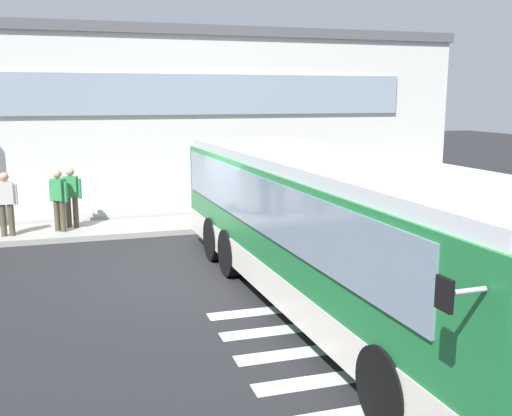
# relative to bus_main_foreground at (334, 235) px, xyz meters

# --- Properties ---
(ground_plane) EXTENTS (80.00, 90.00, 0.02)m
(ground_plane) POSITION_rel_bus_main_foreground_xyz_m (-2.04, 2.56, -1.35)
(ground_plane) COLOR #232326
(ground_plane) RESTS_ON ground
(bay_paint_stripes) EXTENTS (4.40, 3.96, 0.01)m
(bay_paint_stripes) POSITION_rel_bus_main_foreground_xyz_m (-0.04, -1.64, -1.33)
(bay_paint_stripes) COLOR silver
(bay_paint_stripes) RESTS_ON ground
(terminal_building) EXTENTS (21.95, 13.80, 5.83)m
(terminal_building) POSITION_rel_bus_main_foreground_xyz_m (-2.72, 14.17, 1.58)
(terminal_building) COLOR silver
(terminal_building) RESTS_ON ground
(boarding_curb) EXTENTS (24.15, 2.00, 0.15)m
(boarding_curb) POSITION_rel_bus_main_foreground_xyz_m (-2.04, 7.36, -1.26)
(boarding_curb) COLOR #9E9B93
(boarding_curb) RESTS_ON ground
(bus_main_foreground) EXTENTS (3.02, 11.50, 2.70)m
(bus_main_foreground) POSITION_rel_bus_main_foreground_xyz_m (0.00, 0.00, 0.00)
(bus_main_foreground) COLOR #1E7238
(bus_main_foreground) RESTS_ON ground
(passenger_near_column) EXTENTS (0.59, 0.23, 1.68)m
(passenger_near_column) POSITION_rel_bus_main_foreground_xyz_m (-6.08, 6.98, -0.26)
(passenger_near_column) COLOR #4C4233
(passenger_near_column) RESTS_ON boarding_curb
(passenger_by_doorway) EXTENTS (0.47, 0.41, 1.68)m
(passenger_by_doorway) POSITION_rel_bus_main_foreground_xyz_m (-4.78, 7.16, -0.26)
(passenger_by_doorway) COLOR #4C4233
(passenger_by_doorway) RESTS_ON boarding_curb
(passenger_at_curb_edge) EXTENTS (0.56, 0.33, 1.68)m
(passenger_at_curb_edge) POSITION_rel_bus_main_foreground_xyz_m (-4.46, 7.57, -0.26)
(passenger_at_curb_edge) COLOR #4C4233
(passenger_at_curb_edge) RESTS_ON boarding_curb
(safety_bollard_yellow) EXTENTS (0.18, 0.18, 0.90)m
(safety_bollard_yellow) POSITION_rel_bus_main_foreground_xyz_m (1.34, 6.16, -0.89)
(safety_bollard_yellow) COLOR yellow
(safety_bollard_yellow) RESTS_ON ground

